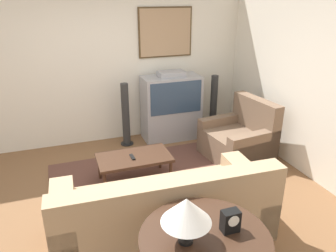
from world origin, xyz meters
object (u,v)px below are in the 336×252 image
console_table (205,244)px  coffee_table (134,159)px  armchair (239,140)px  tv (171,107)px  speaker_tower_right (213,106)px  couch (164,212)px  mantel_clock (230,221)px  table_lamp (186,211)px  speaker_tower_left (126,116)px

console_table → coffee_table: bearing=90.8°
armchair → coffee_table: bearing=-91.3°
tv → speaker_tower_right: (0.83, -0.02, -0.06)m
console_table → armchair: bearing=53.5°
couch → speaker_tower_right: 3.04m
mantel_clock → speaker_tower_right: bearing=64.9°
table_lamp → speaker_tower_right: table_lamp is taller
armchair → table_lamp: size_ratio=2.81×
tv → speaker_tower_left: tv is taller
console_table → mantel_clock: bearing=0.7°
armchair → speaker_tower_right: 1.10m
armchair → mantel_clock: 2.82m
tv → table_lamp: size_ratio=3.27×
tv → table_lamp: tv is taller
tv → couch: size_ratio=0.53×
couch → mantel_clock: mantel_clock is taller
tv → mantel_clock: 3.51m
console_table → speaker_tower_left: size_ratio=0.92×
couch → speaker_tower_left: (0.14, 2.44, 0.21)m
armchair → speaker_tower_left: size_ratio=0.97×
console_table → speaker_tower_right: bearing=62.1°
armchair → speaker_tower_right: (0.08, 1.08, 0.21)m
tv → armchair: tv is taller
coffee_table → couch: bearing=-88.5°
table_lamp → speaker_tower_right: size_ratio=0.34×
tv → coffee_table: size_ratio=1.23×
console_table → speaker_tower_right: (1.80, 3.40, -0.18)m
console_table → speaker_tower_right: size_ratio=0.92×
couch → speaker_tower_right: speaker_tower_right is taller
couch → tv: bearing=-109.1°
mantel_clock → speaker_tower_right: (1.59, 3.39, -0.34)m
coffee_table → speaker_tower_left: size_ratio=0.91×
tv → coffee_table: 1.63m
tv → table_lamp: bearing=-108.3°
tv → console_table: 3.55m
couch → console_table: 1.03m
tv → mantel_clock: size_ratio=6.85×
console_table → mantel_clock: 0.26m
coffee_table → table_lamp: size_ratio=2.65×
mantel_clock → speaker_tower_left: bearing=91.2°
speaker_tower_left → tv: bearing=1.4°
tv → mantel_clock: bearing=-102.6°
mantel_clock → speaker_tower_left: (-0.07, 3.39, -0.34)m
speaker_tower_right → armchair: bearing=-94.4°
console_table → speaker_tower_right: speaker_tower_right is taller
armchair → tv: bearing=-152.5°
console_table → couch: bearing=90.0°
tv → armchair: bearing=-55.8°
table_lamp → speaker_tower_left: 3.45m
tv → console_table: tv is taller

